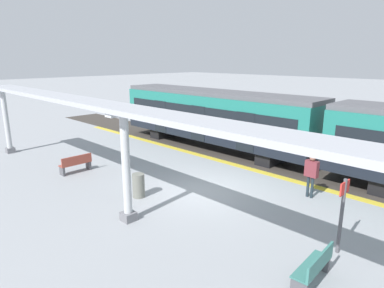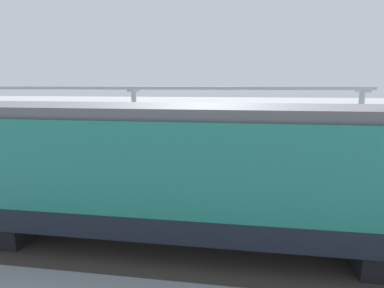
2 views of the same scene
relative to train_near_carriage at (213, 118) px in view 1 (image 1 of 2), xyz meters
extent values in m
plane|color=gray|center=(5.63, 4.41, -1.83)|extent=(176.00, 176.00, 0.00)
cube|color=gold|center=(1.81, 4.41, -1.83)|extent=(0.43, 30.58, 0.01)
cube|color=#38332D|center=(-0.01, 4.41, -1.83)|extent=(3.20, 42.58, 0.01)
cube|color=#1D6F63|center=(-0.01, 0.00, 0.11)|extent=(2.60, 13.47, 2.60)
cube|color=black|center=(-0.01, 0.00, -0.92)|extent=(2.63, 13.49, 0.55)
cube|color=#515156|center=(-0.01, 0.00, 1.53)|extent=(2.39, 13.47, 0.24)
cube|color=black|center=(1.31, 0.00, 0.42)|extent=(0.03, 12.39, 0.84)
cube|color=black|center=(1.31, -3.37, -0.14)|extent=(0.04, 1.10, 2.00)
cube|color=black|center=(1.31, 0.00, -0.14)|extent=(0.04, 1.10, 2.00)
cube|color=black|center=(1.31, 3.37, -0.14)|extent=(0.04, 1.10, 2.00)
cube|color=black|center=(-0.01, 4.31, -1.51)|extent=(2.21, 0.90, 0.64)
cube|color=black|center=(-0.01, -4.31, -1.51)|extent=(2.21, 0.90, 0.64)
cube|color=slate|center=(9.21, -7.51, -1.68)|extent=(0.44, 0.44, 0.30)
cylinder|color=#B2B4B7|center=(9.21, -7.51, 0.11)|extent=(0.28, 0.28, 3.29)
cube|color=#B2B4B7|center=(9.21, -7.51, 1.82)|extent=(1.10, 0.36, 0.12)
cube|color=slate|center=(9.21, 4.39, -1.68)|extent=(0.44, 0.44, 0.30)
cylinder|color=#B2B4B7|center=(9.21, 4.39, 0.11)|extent=(0.28, 0.28, 3.29)
cube|color=#B2B4B7|center=(9.21, 4.39, 1.82)|extent=(1.10, 0.36, 0.12)
cube|color=#A8AAB2|center=(9.21, 4.29, 1.96)|extent=(1.20, 24.40, 0.16)
cube|color=#963F31|center=(8.14, -1.56, -1.39)|extent=(1.50, 0.45, 0.04)
cube|color=#963F31|center=(8.13, -1.37, -1.17)|extent=(1.50, 0.07, 0.40)
cube|color=#4C4C51|center=(8.81, -1.56, -1.62)|extent=(0.10, 0.40, 0.42)
cube|color=#4C4C51|center=(7.47, -1.56, -1.62)|extent=(0.10, 0.40, 0.42)
cube|color=#357169|center=(7.93, 10.24, -1.39)|extent=(1.52, 0.53, 0.04)
cube|color=#357169|center=(7.92, 10.43, -1.17)|extent=(1.50, 0.15, 0.40)
cube|color=#4C4C51|center=(8.60, 10.28, -1.62)|extent=(0.12, 0.40, 0.42)
cube|color=#4C4C51|center=(7.26, 10.20, -1.62)|extent=(0.12, 0.40, 0.42)
cylinder|color=slate|center=(7.77, 3.01, -1.36)|extent=(0.48, 0.48, 0.95)
cylinder|color=#4C4C51|center=(6.15, 10.17, -0.73)|extent=(0.10, 0.10, 2.20)
cube|color=red|center=(6.15, 10.17, 0.12)|extent=(0.56, 0.04, 0.36)
cylinder|color=#1E2A31|center=(3.03, 7.71, -1.40)|extent=(0.11, 0.11, 0.86)
cylinder|color=#1E2A31|center=(3.04, 7.89, -1.40)|extent=(0.11, 0.11, 0.86)
cube|color=maroon|center=(3.03, 7.80, -0.65)|extent=(0.25, 0.51, 0.64)
sphere|color=#8F5D4C|center=(3.03, 7.80, -0.21)|extent=(0.23, 0.23, 0.23)
camera|label=1|loc=(15.01, 13.21, 3.49)|focal=31.34mm
camera|label=2|loc=(-6.93, -1.25, 2.11)|focal=27.87mm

